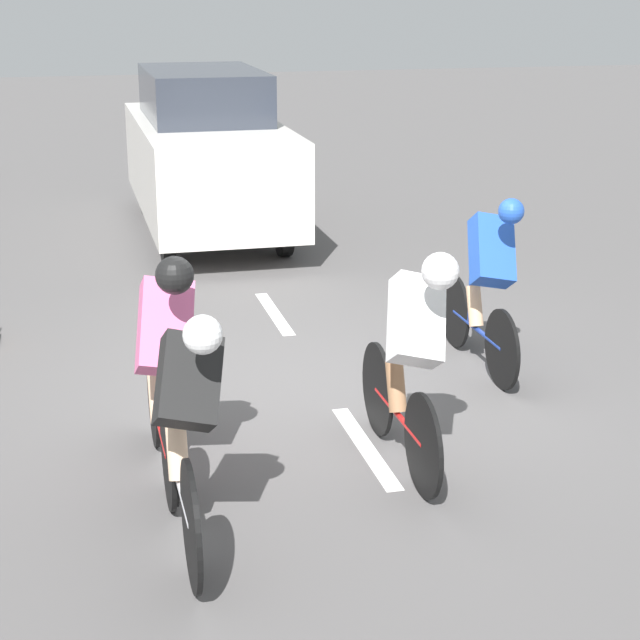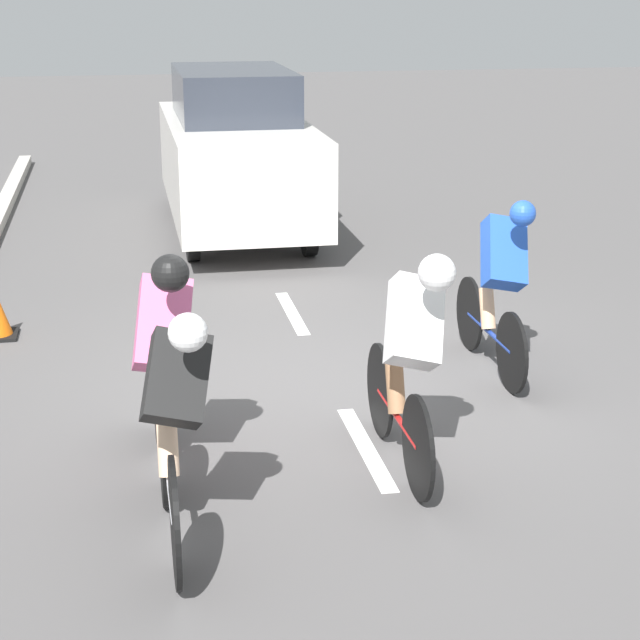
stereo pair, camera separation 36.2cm
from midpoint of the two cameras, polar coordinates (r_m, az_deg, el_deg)
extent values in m
plane|color=#565454|center=(8.50, -0.95, -3.65)|extent=(60.00, 60.00, 0.00)
cube|color=white|center=(7.47, 1.04, -6.77)|extent=(0.12, 1.40, 0.01)
cube|color=white|center=(10.39, -3.45, 0.36)|extent=(0.12, 1.40, 0.01)
cylinder|color=black|center=(7.56, 1.71, -3.71)|extent=(0.03, 0.67, 0.67)
cylinder|color=black|center=(6.69, 3.98, -6.72)|extent=(0.03, 0.67, 0.67)
cylinder|color=red|center=(7.12, 2.77, -5.13)|extent=(0.04, 0.99, 0.04)
cylinder|color=red|center=(7.20, 2.41, -3.07)|extent=(0.04, 0.04, 0.42)
cylinder|color=green|center=(7.13, 2.67, -4.23)|extent=(0.07, 0.07, 0.16)
cylinder|color=#9E704C|center=(7.12, 2.63, -3.57)|extent=(0.12, 0.23, 0.36)
cube|color=white|center=(6.81, 3.65, -0.01)|extent=(0.45, 0.49, 0.64)
sphere|color=white|center=(6.53, 4.86, 2.60)|extent=(0.23, 0.23, 0.23)
cylinder|color=black|center=(7.50, -10.25, -4.21)|extent=(0.03, 0.66, 0.66)
cylinder|color=black|center=(6.62, -9.67, -7.23)|extent=(0.03, 0.66, 0.66)
cylinder|color=red|center=(7.06, -9.98, -5.63)|extent=(0.04, 0.96, 0.04)
cylinder|color=red|center=(7.14, -10.17, -3.56)|extent=(0.04, 0.04, 0.42)
cylinder|color=green|center=(7.07, -10.05, -4.73)|extent=(0.07, 0.07, 0.16)
cylinder|color=beige|center=(7.06, -10.10, -4.06)|extent=(0.12, 0.23, 0.36)
cube|color=pink|center=(6.72, -9.80, -0.39)|extent=(0.42, 0.50, 0.64)
sphere|color=black|center=(6.41, -9.37, 2.35)|extent=(0.23, 0.23, 0.23)
cylinder|color=black|center=(9.42, 6.12, 0.46)|extent=(0.03, 0.64, 0.64)
cylinder|color=black|center=(8.49, 8.49, -1.57)|extent=(0.03, 0.64, 0.64)
cylinder|color=navy|center=(8.95, 7.24, -0.50)|extent=(0.04, 1.04, 0.04)
cylinder|color=navy|center=(9.05, 6.89, 1.11)|extent=(0.04, 0.04, 0.42)
cylinder|color=yellow|center=(8.96, 7.16, 0.20)|extent=(0.07, 0.07, 0.16)
cylinder|color=#DBAD84|center=(8.97, 7.11, 0.74)|extent=(0.12, 0.23, 0.36)
cube|color=blue|center=(8.69, 7.97, 3.68)|extent=(0.42, 0.48, 0.62)
sphere|color=blue|center=(8.43, 8.95, 5.74)|extent=(0.20, 0.20, 0.20)
cylinder|color=black|center=(6.67, -9.53, -6.78)|extent=(0.03, 0.72, 0.72)
cylinder|color=black|center=(5.77, -8.71, -10.85)|extent=(0.03, 0.72, 0.72)
cylinder|color=#B7B7BC|center=(6.22, -9.15, -8.67)|extent=(0.04, 1.01, 0.04)
cylinder|color=#B7B7BC|center=(6.29, -9.39, -6.25)|extent=(0.04, 0.04, 0.42)
cylinder|color=#1999D8|center=(6.22, -9.24, -7.64)|extent=(0.07, 0.07, 0.16)
cylinder|color=beige|center=(6.21, -9.29, -6.87)|extent=(0.12, 0.23, 0.36)
cube|color=black|center=(5.86, -8.80, -3.25)|extent=(0.44, 0.45, 0.58)
sphere|color=white|center=(5.55, -8.14, -0.80)|extent=(0.21, 0.21, 0.21)
cylinder|color=black|center=(12.53, -2.78, 4.88)|extent=(0.14, 0.64, 0.64)
cylinder|color=black|center=(12.35, -9.01, 4.49)|extent=(0.14, 0.64, 0.64)
cylinder|color=black|center=(15.23, -4.82, 7.14)|extent=(0.14, 0.64, 0.64)
cylinder|color=black|center=(15.08, -9.97, 6.83)|extent=(0.14, 0.64, 0.64)
cube|color=silver|center=(13.68, -6.79, 8.22)|extent=(1.70, 4.51, 1.10)
cube|color=#2D333D|center=(13.79, -7.04, 11.88)|extent=(1.39, 2.48, 0.61)
camera|label=1|loc=(0.18, -91.47, -0.47)|focal=60.00mm
camera|label=2|loc=(0.18, 88.53, 0.47)|focal=60.00mm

